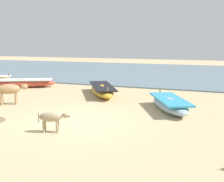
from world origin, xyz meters
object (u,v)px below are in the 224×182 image
(fishing_boat_2, at_px, (21,83))
(fishing_boat_4, at_px, (102,90))
(fishing_boat_5, at_px, (170,104))
(calf_near_dun, at_px, (52,118))
(cow_adult_tan, at_px, (10,90))

(fishing_boat_2, relative_size, fishing_boat_4, 1.09)
(fishing_boat_2, bearing_deg, fishing_boat_5, 138.47)
(fishing_boat_5, bearing_deg, calf_near_dun, 117.87)
(calf_near_dun, bearing_deg, fishing_boat_5, 35.88)
(fishing_boat_2, xyz_separation_m, fishing_boat_4, (5.99, -0.53, -0.00))
(cow_adult_tan, height_order, calf_near_dun, cow_adult_tan)
(fishing_boat_5, bearing_deg, fishing_boat_4, 33.73)
(fishing_boat_2, height_order, calf_near_dun, fishing_boat_2)
(fishing_boat_2, relative_size, cow_adult_tan, 3.37)
(fishing_boat_2, distance_m, cow_adult_tan, 5.25)
(cow_adult_tan, xyz_separation_m, calf_near_dun, (4.12, -2.85, -0.22))
(fishing_boat_5, distance_m, calf_near_dun, 5.30)
(fishing_boat_4, bearing_deg, fishing_boat_2, -125.70)
(fishing_boat_2, distance_m, fishing_boat_5, 10.52)
(fishing_boat_5, distance_m, cow_adult_tan, 7.37)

